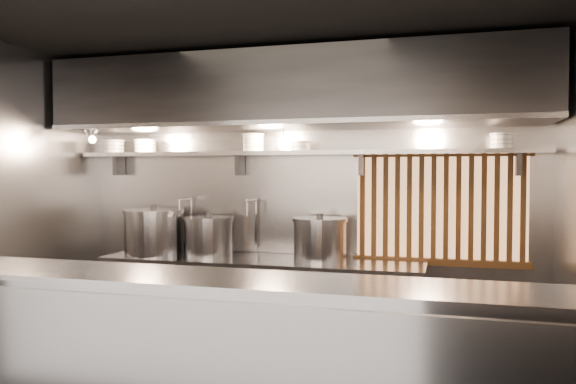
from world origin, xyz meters
The scene contains 19 objects.
ceiling centered at (0.00, 0.00, 2.80)m, with size 4.50×4.50×0.00m, color black.
wall_back centered at (0.00, 1.50, 1.40)m, with size 4.50×4.50×0.00m, color gray.
serving_counter centered at (0.00, -0.96, 0.57)m, with size 4.50×0.56×1.13m.
cooking_bench centered at (-0.30, 1.13, 0.45)m, with size 3.00×0.70×0.90m, color #9F9FA5.
bowl_shelf centered at (0.00, 1.32, 1.88)m, with size 4.40×0.34×0.04m, color #9F9FA5.
exhaust_hood centered at (0.00, 1.10, 2.42)m, with size 4.40×0.81×0.65m.
wood_screen centered at (1.30, 1.45, 1.38)m, with size 1.56×0.09×1.04m.
faucet_left centered at (-1.15, 1.37, 1.31)m, with size 0.04×0.30×0.50m.
faucet_right centered at (-0.45, 1.37, 1.31)m, with size 0.04×0.30×0.50m.
heat_lamp centered at (-1.90, 0.85, 2.07)m, with size 0.25×0.35×0.20m.
pendant_bulb centered at (-0.10, 1.20, 1.96)m, with size 0.09×0.09×0.19m.
stock_pot_left centered at (-1.38, 1.09, 1.12)m, with size 0.60×0.60×0.48m.
stock_pot_mid centered at (-0.83, 1.16, 1.09)m, with size 0.64×0.64×0.41m.
stock_pot_right centered at (0.25, 1.18, 1.10)m, with size 0.55×0.55×0.43m.
bowl_stack_0 centered at (-1.96, 1.32, 1.97)m, with size 0.23×0.23×0.13m.
bowl_stack_1 centered at (-1.59, 1.32, 1.97)m, with size 0.23×0.23×0.13m.
bowl_stack_2 centered at (-0.43, 1.32, 1.98)m, with size 0.21×0.21×0.17m.
bowl_stack_3 centered at (0.04, 1.32, 1.95)m, with size 0.20×0.20×0.09m.
bowl_stack_4 centered at (1.80, 1.32, 1.97)m, with size 0.20×0.20×0.13m.
Camera 1 is at (1.35, -3.78, 1.70)m, focal length 35.00 mm.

